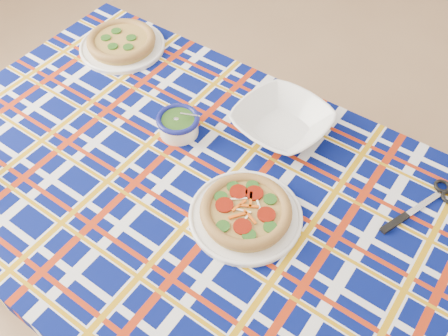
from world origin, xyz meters
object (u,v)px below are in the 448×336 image
(dining_table, at_px, (193,202))
(serving_bowl, at_px, (282,122))
(main_focaccia_plate, at_px, (246,211))
(pesto_bowl, at_px, (178,123))

(dining_table, xyz_separation_m, serving_bowl, (0.19, 0.25, 0.10))
(dining_table, distance_m, serving_bowl, 0.33)
(main_focaccia_plate, xyz_separation_m, serving_bowl, (0.03, 0.31, 0.00))
(pesto_bowl, xyz_separation_m, serving_bowl, (0.27, 0.08, -0.00))
(dining_table, xyz_separation_m, main_focaccia_plate, (0.15, -0.06, 0.10))
(main_focaccia_plate, bearing_deg, pesto_bowl, 135.87)
(dining_table, distance_m, pesto_bowl, 0.22)
(dining_table, relative_size, pesto_bowl, 14.70)
(main_focaccia_plate, height_order, serving_bowl, serving_bowl)
(main_focaccia_plate, bearing_deg, serving_bowl, 84.02)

